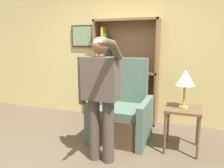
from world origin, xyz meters
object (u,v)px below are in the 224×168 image
Objects in this scene: person_standing at (100,93)px; table_lamp at (185,79)px; side_table at (183,115)px; bookcase at (118,75)px; armchair at (122,114)px.

person_standing is 1.19m from table_lamp.
person_standing is at bearing -145.50° from side_table.
person_standing is (0.29, -1.55, 0.02)m from bookcase.
armchair reaches higher than table_lamp.
side_table is (0.98, 0.67, -0.39)m from person_standing.
armchair is (0.34, -0.75, -0.51)m from bookcase.
table_lamp is at bearing 34.50° from person_standing.
side_table is (1.27, -0.87, -0.37)m from bookcase.
bookcase is at bearing 145.47° from side_table.
armchair is 0.80× the size of person_standing.
bookcase is 1.52× the size of armchair.
person_standing is (-0.04, -0.80, 0.53)m from armchair.
bookcase reaches higher than side_table.
person_standing is at bearing -93.05° from armchair.
armchair is 2.03× the size of side_table.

